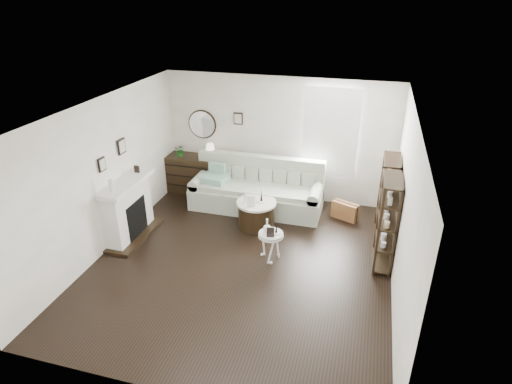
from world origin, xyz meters
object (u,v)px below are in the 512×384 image
(sofa, at_px, (257,192))
(drum_table, at_px, (256,214))
(dresser, at_px, (196,174))
(pedestal_table, at_px, (271,235))

(sofa, distance_m, drum_table, 0.83)
(dresser, xyz_separation_m, drum_table, (1.76, -1.19, -0.15))
(drum_table, height_order, pedestal_table, drum_table)
(sofa, xyz_separation_m, dresser, (-1.56, 0.38, 0.07))
(sofa, height_order, drum_table, sofa)
(dresser, bearing_deg, sofa, -13.82)
(drum_table, bearing_deg, dresser, 146.08)
(dresser, xyz_separation_m, pedestal_table, (2.31, -2.22, 0.05))
(pedestal_table, bearing_deg, dresser, 136.12)
(pedestal_table, bearing_deg, sofa, 112.08)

